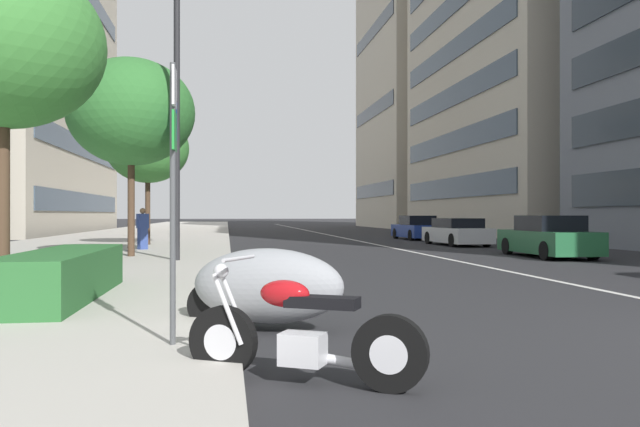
{
  "coord_description": "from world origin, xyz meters",
  "views": [
    {
      "loc": [
        -5.73,
        7.22,
        1.48
      ],
      "look_at": [
        14.28,
        4.27,
        1.51
      ],
      "focal_mm": 35.63,
      "sensor_mm": 36.0,
      "label": 1
    }
  ],
  "objects_px": {
    "car_approaching_light": "(416,229)",
    "pedestrian_on_plaza": "(143,229)",
    "street_lamp_with_banners": "(189,96)",
    "parking_sign_by_curb": "(173,168)",
    "street_tree_mid_sidewalk": "(131,112)",
    "street_tree_near_plaza_corner": "(148,149)",
    "motorcycle_under_tarp": "(266,286)",
    "car_following_behind": "(457,232)",
    "motorcycle_by_sign_pole": "(300,336)",
    "street_tree_far_plaza": "(3,45)",
    "car_mid_block_traffic": "(548,238)"
  },
  "relations": [
    {
      "from": "motorcycle_under_tarp",
      "to": "car_following_behind",
      "type": "bearing_deg",
      "value": -93.53
    },
    {
      "from": "street_lamp_with_banners",
      "to": "parking_sign_by_curb",
      "type": "bearing_deg",
      "value": -177.47
    },
    {
      "from": "car_approaching_light",
      "to": "car_following_behind",
      "type": "bearing_deg",
      "value": 176.5
    },
    {
      "from": "pedestrian_on_plaza",
      "to": "car_following_behind",
      "type": "bearing_deg",
      "value": -110.27
    },
    {
      "from": "motorcycle_by_sign_pole",
      "to": "car_following_behind",
      "type": "distance_m",
      "value": 25.55
    },
    {
      "from": "street_tree_near_plaza_corner",
      "to": "pedestrian_on_plaza",
      "type": "distance_m",
      "value": 5.12
    },
    {
      "from": "motorcycle_under_tarp",
      "to": "car_approaching_light",
      "type": "distance_m",
      "value": 29.77
    },
    {
      "from": "car_mid_block_traffic",
      "to": "street_tree_near_plaza_corner",
      "type": "xyz_separation_m",
      "value": [
        8.05,
        14.41,
        3.69
      ]
    },
    {
      "from": "car_approaching_light",
      "to": "street_tree_mid_sidewalk",
      "type": "distance_m",
      "value": 21.0
    },
    {
      "from": "car_approaching_light",
      "to": "motorcycle_under_tarp",
      "type": "bearing_deg",
      "value": 157.1
    },
    {
      "from": "street_tree_far_plaza",
      "to": "parking_sign_by_curb",
      "type": "bearing_deg",
      "value": -144.8
    },
    {
      "from": "car_approaching_light",
      "to": "pedestrian_on_plaza",
      "type": "xyz_separation_m",
      "value": [
        -11.13,
        14.15,
        0.29
      ]
    },
    {
      "from": "street_tree_far_plaza",
      "to": "street_tree_near_plaza_corner",
      "type": "height_order",
      "value": "street_tree_near_plaza_corner"
    },
    {
      "from": "motorcycle_by_sign_pole",
      "to": "street_lamp_with_banners",
      "type": "bearing_deg",
      "value": -55.21
    },
    {
      "from": "car_mid_block_traffic",
      "to": "street_tree_near_plaza_corner",
      "type": "distance_m",
      "value": 16.91
    },
    {
      "from": "street_lamp_with_banners",
      "to": "street_tree_near_plaza_corner",
      "type": "distance_m",
      "value": 10.03
    },
    {
      "from": "street_tree_mid_sidewalk",
      "to": "motorcycle_by_sign_pole",
      "type": "bearing_deg",
      "value": -166.58
    },
    {
      "from": "street_tree_near_plaza_corner",
      "to": "pedestrian_on_plaza",
      "type": "xyz_separation_m",
      "value": [
        -3.79,
        -0.27,
        -3.43
      ]
    },
    {
      "from": "street_lamp_with_banners",
      "to": "street_tree_far_plaza",
      "type": "relative_size",
      "value": 1.46
    },
    {
      "from": "car_mid_block_traffic",
      "to": "pedestrian_on_plaza",
      "type": "height_order",
      "value": "pedestrian_on_plaza"
    },
    {
      "from": "car_approaching_light",
      "to": "parking_sign_by_curb",
      "type": "distance_m",
      "value": 31.47
    },
    {
      "from": "car_following_behind",
      "to": "street_tree_far_plaza",
      "type": "distance_m",
      "value": 23.32
    },
    {
      "from": "street_tree_mid_sidewalk",
      "to": "parking_sign_by_curb",
      "type": "bearing_deg",
      "value": -170.12
    },
    {
      "from": "car_approaching_light",
      "to": "motorcycle_by_sign_pole",
      "type": "bearing_deg",
      "value": 158.93
    },
    {
      "from": "street_tree_near_plaza_corner",
      "to": "street_tree_far_plaza",
      "type": "bearing_deg",
      "value": 179.35
    },
    {
      "from": "car_mid_block_traffic",
      "to": "street_tree_mid_sidewalk",
      "type": "bearing_deg",
      "value": 90.32
    },
    {
      "from": "parking_sign_by_curb",
      "to": "street_tree_near_plaza_corner",
      "type": "height_order",
      "value": "street_tree_near_plaza_corner"
    },
    {
      "from": "motorcycle_by_sign_pole",
      "to": "street_tree_mid_sidewalk",
      "type": "height_order",
      "value": "street_tree_mid_sidewalk"
    },
    {
      "from": "street_tree_far_plaza",
      "to": "street_tree_near_plaza_corner",
      "type": "distance_m",
      "value": 17.54
    },
    {
      "from": "motorcycle_by_sign_pole",
      "to": "car_approaching_light",
      "type": "height_order",
      "value": "car_approaching_light"
    },
    {
      "from": "car_approaching_light",
      "to": "street_tree_mid_sidewalk",
      "type": "relative_size",
      "value": 0.71
    },
    {
      "from": "street_lamp_with_banners",
      "to": "motorcycle_under_tarp",
      "type": "bearing_deg",
      "value": -171.7
    },
    {
      "from": "motorcycle_by_sign_pole",
      "to": "parking_sign_by_curb",
      "type": "height_order",
      "value": "parking_sign_by_curb"
    },
    {
      "from": "street_tree_mid_sidewalk",
      "to": "street_tree_far_plaza",
      "type": "bearing_deg",
      "value": 176.36
    },
    {
      "from": "parking_sign_by_curb",
      "to": "street_tree_near_plaza_corner",
      "type": "distance_m",
      "value": 22.24
    },
    {
      "from": "car_following_behind",
      "to": "parking_sign_by_curb",
      "type": "relative_size",
      "value": 1.64
    },
    {
      "from": "motorcycle_by_sign_pole",
      "to": "car_mid_block_traffic",
      "type": "bearing_deg",
      "value": -97.16
    },
    {
      "from": "car_approaching_light",
      "to": "street_tree_mid_sidewalk",
      "type": "bearing_deg",
      "value": 134.93
    },
    {
      "from": "car_approaching_light",
      "to": "street_lamp_with_banners",
      "type": "xyz_separation_m",
      "value": [
        -17.07,
        12.07,
        4.29
      ]
    },
    {
      "from": "motorcycle_by_sign_pole",
      "to": "parking_sign_by_curb",
      "type": "distance_m",
      "value": 2.24
    },
    {
      "from": "car_following_behind",
      "to": "street_tree_far_plaza",
      "type": "xyz_separation_m",
      "value": [
        -17.92,
        14.47,
        3.64
      ]
    },
    {
      "from": "parking_sign_by_curb",
      "to": "street_tree_far_plaza",
      "type": "distance_m",
      "value": 5.83
    },
    {
      "from": "car_mid_block_traffic",
      "to": "motorcycle_by_sign_pole",
      "type": "bearing_deg",
      "value": 146.85
    },
    {
      "from": "motorcycle_by_sign_pole",
      "to": "street_tree_mid_sidewalk",
      "type": "relative_size",
      "value": 0.32
    },
    {
      "from": "street_lamp_with_banners",
      "to": "motorcycle_by_sign_pole",
      "type": "bearing_deg",
      "value": -172.64
    },
    {
      "from": "motorcycle_under_tarp",
      "to": "car_mid_block_traffic",
      "type": "height_order",
      "value": "car_mid_block_traffic"
    },
    {
      "from": "street_tree_mid_sidewalk",
      "to": "pedestrian_on_plaza",
      "type": "height_order",
      "value": "street_tree_mid_sidewalk"
    },
    {
      "from": "street_tree_mid_sidewalk",
      "to": "pedestrian_on_plaza",
      "type": "xyz_separation_m",
      "value": [
        3.98,
        0.15,
        -3.79
      ]
    },
    {
      "from": "street_tree_mid_sidewalk",
      "to": "street_tree_near_plaza_corner",
      "type": "distance_m",
      "value": 7.79
    },
    {
      "from": "car_following_behind",
      "to": "street_lamp_with_banners",
      "type": "height_order",
      "value": "street_lamp_with_banners"
    }
  ]
}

